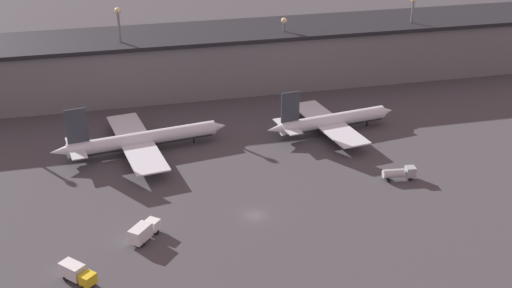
# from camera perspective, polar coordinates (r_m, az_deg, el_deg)

# --- Properties ---
(ground) EXTENTS (600.00, 600.00, 0.00)m
(ground) POSITION_cam_1_polar(r_m,az_deg,el_deg) (134.67, -0.08, -6.36)
(ground) COLOR #423F44
(terminal_building) EXTENTS (233.68, 25.49, 18.01)m
(terminal_building) POSITION_cam_1_polar(r_m,az_deg,el_deg) (200.85, -5.33, 7.43)
(terminal_building) COLOR slate
(terminal_building) RESTS_ON ground
(airplane_0) EXTENTS (44.46, 37.07, 13.90)m
(airplane_0) POSITION_cam_1_polar(r_m,az_deg,el_deg) (162.18, -10.19, 0.37)
(airplane_0) COLOR silver
(airplane_0) RESTS_ON ground
(airplane_1) EXTENTS (37.60, 31.73, 13.23)m
(airplane_1) POSITION_cam_1_polar(r_m,az_deg,el_deg) (171.51, 6.72, 2.03)
(airplane_1) COLOR silver
(airplane_1) RESTS_ON ground
(service_vehicle_0) EXTENTS (6.84, 7.49, 3.51)m
(service_vehicle_0) POSITION_cam_1_polar(r_m,az_deg,el_deg) (127.96, -9.95, -7.64)
(service_vehicle_0) COLOR white
(service_vehicle_0) RESTS_ON ground
(service_vehicle_1) EXTENTS (6.72, 6.95, 3.33)m
(service_vehicle_1) POSITION_cam_1_polar(r_m,az_deg,el_deg) (119.67, -15.66, -10.96)
(service_vehicle_1) COLOR gold
(service_vehicle_1) RESTS_ON ground
(service_vehicle_2) EXTENTS (7.74, 2.94, 3.07)m
(service_vehicle_2) POSITION_cam_1_polar(r_m,az_deg,el_deg) (150.91, 12.63, -2.53)
(service_vehicle_2) COLOR #9EA3A8
(service_vehicle_2) RESTS_ON ground
(lamp_post_1) EXTENTS (1.80, 1.80, 28.11)m
(lamp_post_1) POSITION_cam_1_polar(r_m,az_deg,el_deg) (191.21, -11.94, 8.73)
(lamp_post_1) COLOR slate
(lamp_post_1) RESTS_ON ground
(lamp_post_2) EXTENTS (1.80, 1.80, 22.22)m
(lamp_post_2) POSITION_cam_1_polar(r_m,az_deg,el_deg) (199.30, 2.48, 8.97)
(lamp_post_2) COLOR slate
(lamp_post_2) RESTS_ON ground
(lamp_post_3) EXTENTS (1.80, 1.80, 26.23)m
(lamp_post_3) POSITION_cam_1_polar(r_m,az_deg,el_deg) (213.86, 13.60, 10.06)
(lamp_post_3) COLOR slate
(lamp_post_3) RESTS_ON ground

